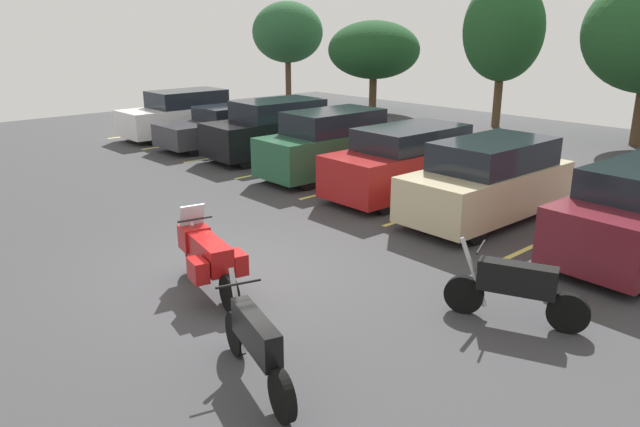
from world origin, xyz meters
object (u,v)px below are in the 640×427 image
(car_champagne, at_px, (488,181))
(car_green, at_px, (330,144))
(motorcycle_second, at_px, (515,287))
(car_white, at_px, (183,114))
(motorcycle_touring, at_px, (208,255))
(car_charcoal, at_px, (222,127))
(motorcycle_third, at_px, (256,344))
(car_black, at_px, (272,129))
(car_red, at_px, (404,162))

(car_champagne, bearing_deg, car_green, 178.07)
(motorcycle_second, distance_m, car_champagne, 5.19)
(motorcycle_second, xyz_separation_m, car_white, (-17.51, 4.47, 0.33))
(motorcycle_second, relative_size, car_champagne, 0.45)
(car_white, xyz_separation_m, car_green, (8.83, -0.18, 0.06))
(motorcycle_touring, relative_size, car_champagne, 0.50)
(motorcycle_touring, bearing_deg, car_charcoal, 145.47)
(motorcycle_third, xyz_separation_m, car_champagne, (-1.85, 8.01, 0.37))
(car_white, bearing_deg, car_black, 1.82)
(motorcycle_second, bearing_deg, car_white, 165.67)
(motorcycle_third, distance_m, car_charcoal, 15.81)
(car_green, bearing_deg, car_charcoal, 178.35)
(car_charcoal, bearing_deg, car_black, 3.75)
(motorcycle_third, xyz_separation_m, car_charcoal, (-13.42, 8.37, 0.16))
(car_white, xyz_separation_m, car_red, (11.72, -0.21, 0.01))
(car_champagne, bearing_deg, motorcycle_touring, -98.02)
(motorcycle_second, xyz_separation_m, car_charcoal, (-14.72, 4.47, 0.14))
(motorcycle_third, height_order, car_champagne, car_champagne)
(motorcycle_second, relative_size, car_charcoal, 0.44)
(car_black, bearing_deg, motorcycle_touring, -43.69)
(motorcycle_touring, bearing_deg, motorcycle_third, -20.93)
(car_black, bearing_deg, car_green, -6.23)
(motorcycle_touring, distance_m, car_charcoal, 12.86)
(motorcycle_third, bearing_deg, car_green, 132.01)
(car_champagne, bearing_deg, motorcycle_third, -77.01)
(motorcycle_touring, distance_m, car_champagne, 7.00)
(motorcycle_touring, bearing_deg, motorcycle_second, 34.35)
(car_white, height_order, car_red, car_white)
(car_charcoal, height_order, car_red, car_red)
(motorcycle_second, distance_m, motorcycle_third, 4.11)
(car_charcoal, distance_m, car_black, 2.79)
(car_charcoal, bearing_deg, motorcycle_third, -31.95)
(motorcycle_touring, relative_size, motorcycle_second, 1.11)
(car_red, bearing_deg, motorcycle_touring, -76.74)
(motorcycle_second, height_order, motorcycle_third, motorcycle_third)
(car_black, distance_m, car_red, 6.16)
(motorcycle_second, relative_size, car_red, 0.46)
(motorcycle_touring, height_order, car_green, car_green)
(motorcycle_touring, xyz_separation_m, car_champagne, (0.98, 6.93, 0.29))
(car_black, xyz_separation_m, car_champagne, (8.79, -0.54, -0.04))
(motorcycle_third, relative_size, car_charcoal, 0.48)
(car_charcoal, relative_size, car_champagne, 1.03)
(motorcycle_touring, height_order, car_black, car_black)
(motorcycle_third, height_order, car_green, car_green)
(car_charcoal, relative_size, car_black, 1.04)
(car_charcoal, bearing_deg, car_green, -1.65)
(motorcycle_third, distance_m, car_black, 13.66)
(motorcycle_second, relative_size, car_black, 0.46)
(motorcycle_second, distance_m, car_white, 18.08)
(car_charcoal, height_order, car_black, car_black)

